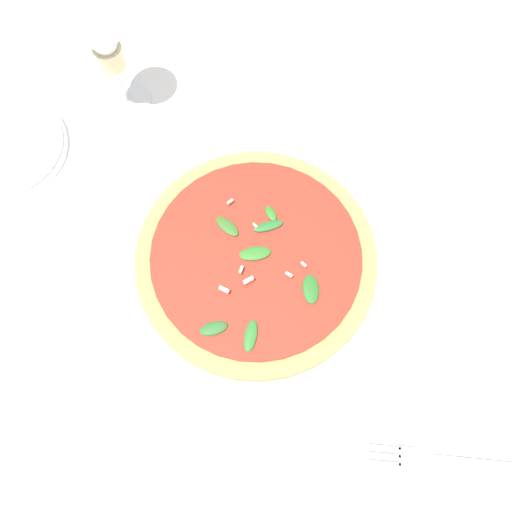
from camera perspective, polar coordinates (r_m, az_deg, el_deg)
ground_plane at (r=0.71m, az=2.81°, el=-0.61°), size 6.00×6.00×0.00m
pizza_arugula_main at (r=0.69m, az=0.00°, el=-0.39°), size 0.35×0.35×0.05m
wine_glass at (r=0.78m, az=-16.78°, el=21.97°), size 0.08×0.08×0.17m
napkin at (r=0.70m, az=21.96°, el=-21.01°), size 0.16×0.12×0.01m
fork at (r=0.70m, az=21.50°, el=-21.02°), size 0.19×0.08×0.00m
side_plate_white at (r=0.87m, az=-26.78°, el=11.08°), size 0.19×0.19×0.02m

